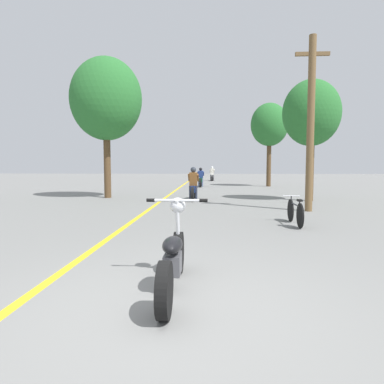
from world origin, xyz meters
TOP-DOWN VIEW (x-y plane):
  - ground_plane at (0.00, 0.00)m, footprint 120.00×120.00m
  - lane_stripe_center at (-1.70, 12.46)m, footprint 0.14×48.00m
  - utility_pole at (3.71, 7.98)m, footprint 1.10×0.24m
  - roadside_tree_right_near at (4.70, 11.40)m, footprint 2.43×2.19m
  - roadside_tree_right_far at (4.68, 21.68)m, footprint 2.69×2.42m
  - roadside_tree_left at (-4.42, 12.33)m, footprint 3.32×2.99m
  - motorcycle_foreground at (-0.03, 0.53)m, footprint 0.83×2.07m
  - motorcycle_rider_lead at (-0.33, 11.54)m, footprint 0.50×2.10m
  - motorcycle_rider_mid at (-0.27, 21.03)m, footprint 0.50×2.09m
  - motorcycle_rider_far at (0.61, 30.80)m, footprint 0.50×2.07m
  - bicycle_parked at (2.61, 5.29)m, footprint 0.44×1.62m

SIDE VIEW (x-z plane):
  - ground_plane at x=0.00m, z-range 0.00..0.00m
  - lane_stripe_center at x=-1.70m, z-range 0.00..0.01m
  - bicycle_parked at x=2.61m, z-range -0.02..0.69m
  - motorcycle_foreground at x=-0.03m, z-range -0.13..0.96m
  - motorcycle_rider_mid at x=-0.27m, z-range -0.17..1.21m
  - motorcycle_rider_far at x=0.61m, z-range -0.18..1.27m
  - motorcycle_rider_lead at x=-0.33m, z-range -0.18..1.29m
  - utility_pole at x=3.71m, z-range 0.09..5.81m
  - roadside_tree_right_near at x=4.70m, z-range 1.13..6.29m
  - roadside_tree_right_far at x=4.68m, z-range 1.42..7.44m
  - roadside_tree_left at x=-4.42m, z-range 1.32..7.84m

